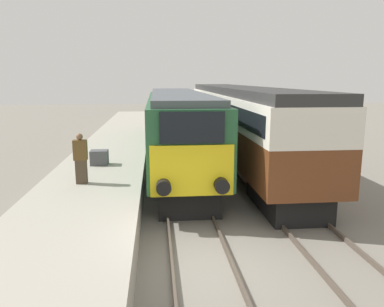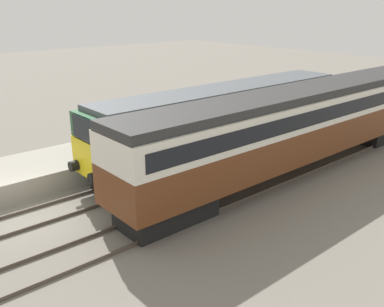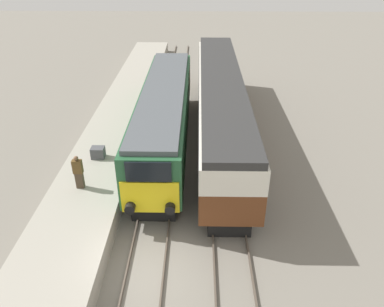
{
  "view_description": "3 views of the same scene",
  "coord_description": "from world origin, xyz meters",
  "px_view_note": "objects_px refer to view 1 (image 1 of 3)",
  "views": [
    {
      "loc": [
        -1.04,
        -8.16,
        4.42
      ],
      "look_at": [
        0.0,
        2.54,
        2.28
      ],
      "focal_mm": 35.0,
      "sensor_mm": 36.0,
      "label": 1
    },
    {
      "loc": [
        14.86,
        -4.73,
        7.68
      ],
      "look_at": [
        1.7,
        6.54,
        1.6
      ],
      "focal_mm": 40.0,
      "sensor_mm": 36.0,
      "label": 2
    },
    {
      "loc": [
        2.0,
        -10.21,
        11.26
      ],
      "look_at": [
        1.7,
        6.54,
        1.6
      ],
      "focal_mm": 35.0,
      "sensor_mm": 36.0,
      "label": 3
    }
  ],
  "objects_px": {
    "locomotive": "(177,126)",
    "person_on_platform": "(81,159)",
    "passenger_carriage": "(238,116)",
    "luggage_crate": "(99,158)"
  },
  "relations": [
    {
      "from": "locomotive",
      "to": "passenger_carriage",
      "type": "distance_m",
      "value": 3.73
    },
    {
      "from": "person_on_platform",
      "to": "luggage_crate",
      "type": "xyz_separation_m",
      "value": [
        0.19,
        2.8,
        -0.55
      ]
    },
    {
      "from": "passenger_carriage",
      "to": "person_on_platform",
      "type": "bearing_deg",
      "value": -133.13
    },
    {
      "from": "locomotive",
      "to": "person_on_platform",
      "type": "bearing_deg",
      "value": -121.05
    },
    {
      "from": "locomotive",
      "to": "luggage_crate",
      "type": "distance_m",
      "value": 4.68
    },
    {
      "from": "locomotive",
      "to": "person_on_platform",
      "type": "height_order",
      "value": "locomotive"
    },
    {
      "from": "locomotive",
      "to": "passenger_carriage",
      "type": "height_order",
      "value": "passenger_carriage"
    },
    {
      "from": "person_on_platform",
      "to": "luggage_crate",
      "type": "bearing_deg",
      "value": 86.19
    },
    {
      "from": "locomotive",
      "to": "luggage_crate",
      "type": "height_order",
      "value": "locomotive"
    },
    {
      "from": "luggage_crate",
      "to": "locomotive",
      "type": "bearing_deg",
      "value": 42.72
    }
  ]
}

